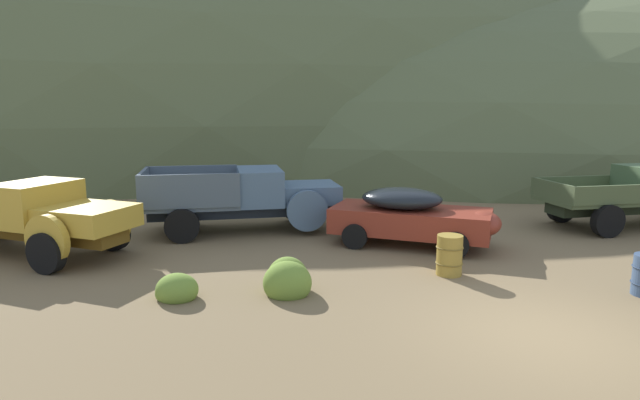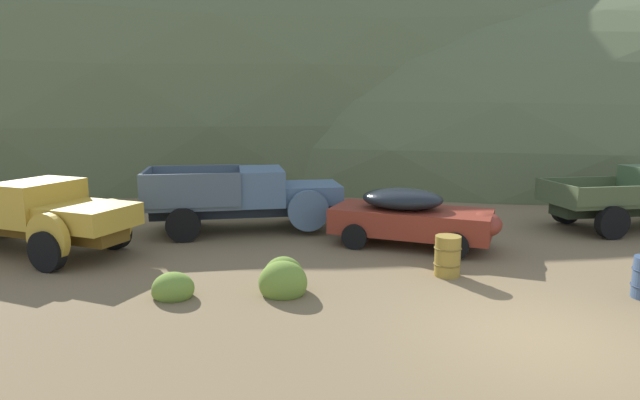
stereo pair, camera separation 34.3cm
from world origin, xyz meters
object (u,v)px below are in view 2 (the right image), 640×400
Objects in this scene: truck_faded_yellow at (38,215)px; oil_drum_foreground at (447,256)px; car_rust_red at (416,217)px; truck_chalk_blue at (256,197)px.

truck_faded_yellow is 10.27m from oil_drum_foreground.
car_rust_red reaches higher than oil_drum_foreground.
truck_faded_yellow reaches higher than oil_drum_foreground.
truck_faded_yellow is at bearing -163.26° from truck_chalk_blue.
truck_chalk_blue reaches higher than oil_drum_foreground.
oil_drum_foreground is (10.18, -1.25, -0.54)m from truck_faded_yellow.
truck_faded_yellow is 1.10× the size of truck_chalk_blue.
truck_faded_yellow is 5.89m from truck_chalk_blue.
oil_drum_foreground is at bearing 11.96° from truck_faded_yellow.
car_rust_red is (4.65, -1.65, -0.22)m from truck_chalk_blue.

